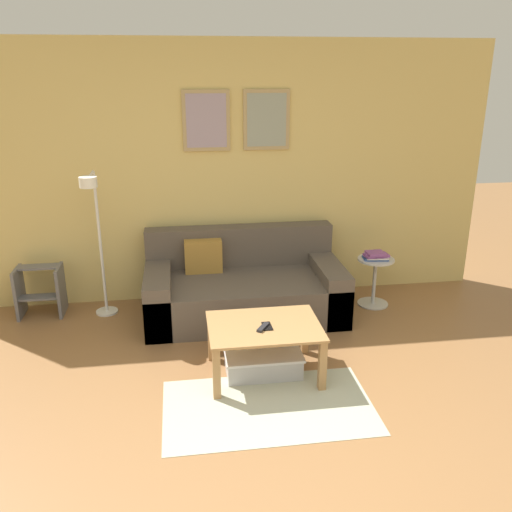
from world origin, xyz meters
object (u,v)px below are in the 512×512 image
Objects in this scene: coffee_table at (264,334)px; storage_bin at (263,362)px; book_stack at (376,256)px; cell_phone at (267,326)px; side_table at (375,277)px; remote_control at (263,327)px; couch at (243,287)px; floor_lamp at (96,228)px; step_stool at (40,290)px.

coffee_table is 0.25m from storage_bin.
book_stack is 1.72m from cell_phone.
cell_phone reaches higher than coffee_table.
remote_control is at bearing -137.84° from side_table.
couch is 3.10× the size of storage_bin.
storage_bin is at bearing 110.85° from coffee_table.
book_stack is at bearing 40.39° from cell_phone.
remote_control is (1.33, -1.22, -0.48)m from floor_lamp.
coffee_table is 2.40m from step_stool.
floor_lamp is 2.67m from book_stack.
floor_lamp is 2.73m from side_table.
step_stool is (-1.98, 1.41, -0.17)m from cell_phone.
side_table is 1.91× the size of book_stack.
floor_lamp reaches higher than cell_phone.
floor_lamp is (-1.35, 1.16, 0.56)m from coffee_table.
cell_phone reaches higher than storage_bin.
floor_lamp is 2.87× the size of side_table.
book_stack is (1.30, 1.11, 0.44)m from storage_bin.
side_table reaches higher than storage_bin.
side_table is 3.51× the size of cell_phone.
remote_control is at bearing -42.39° from floor_lamp.
storage_bin is at bearing -89.15° from couch.
book_stack is at bearing 41.04° from coffee_table.
coffee_table reaches higher than storage_bin.
side_table is 3.28× the size of remote_control.
coffee_table is (0.02, -1.14, 0.08)m from couch.
step_stool is (-1.96, 1.37, 0.17)m from storage_bin.
floor_lamp is at bearing 179.10° from couch.
floor_lamp is at bearing 137.21° from cell_phone.
step_stool is at bearing 144.85° from coffee_table.
remote_control is 2.43m from step_stool.
floor_lamp is at bearing 171.05° from remote_control.
side_table reaches higher than cell_phone.
couch is at bearing 179.38° from book_stack.
step_stool is at bearing 160.15° from floor_lamp.
coffee_table is 6.13× the size of cell_phone.
floor_lamp reaches higher than coffee_table.
couch is 1.33m from side_table.
side_table reaches higher than remote_control.
remote_control is at bearing -98.93° from storage_bin.
book_stack reaches higher than coffee_table.
cell_phone is at bearing -137.70° from side_table.
couch is at bearing 123.68° from remote_control.
floor_lamp is at bearing 179.57° from side_table.
couch is 1.96m from step_stool.
floor_lamp is at bearing 139.32° from coffee_table.
floor_lamp is at bearing 139.60° from storage_bin.
couch reaches higher than storage_bin.
cell_phone is at bearing 70.05° from remote_control.
step_stool is at bearing 176.96° from remote_control.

